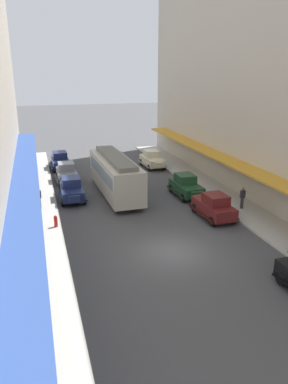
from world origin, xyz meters
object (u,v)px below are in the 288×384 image
at_px(fire_hydrant, 56,221).
at_px(pedestrian_2, 39,198).
at_px(streetcar, 115,174).
at_px(parked_car_4, 67,172).
at_px(pedestrian_5, 35,175).
at_px(parked_car_2, 60,160).
at_px(parked_car_3, 186,185).
at_px(pedestrian_1, 32,204).
at_px(pedestrian_0, 242,198).
at_px(parked_car_1, 72,189).
at_px(parked_car_5, 152,159).
at_px(parked_car_6, 214,206).
at_px(pedestrian_3, 23,172).

distance_m(fire_hydrant, pedestrian_2, 4.02).
bearing_deg(streetcar, parked_car_4, 125.04).
xyz_separation_m(streetcar, pedestrian_5, (-6.50, 4.79, -0.89)).
height_order(parked_car_2, parked_car_3, same).
bearing_deg(parked_car_3, pedestrian_1, -174.74).
bearing_deg(pedestrian_0, streetcar, 143.60).
bearing_deg(pedestrian_5, pedestrian_0, -36.40).
height_order(parked_car_3, parked_car_4, same).
height_order(parked_car_1, parked_car_5, same).
height_order(parked_car_4, parked_car_5, same).
distance_m(parked_car_1, pedestrian_0, 13.55).
bearing_deg(parked_car_2, pedestrian_5, -116.03).
xyz_separation_m(parked_car_1, pedestrian_1, (-3.15, -2.92, 0.05)).
xyz_separation_m(parked_car_6, pedestrian_3, (-13.17, 13.13, 0.05)).
bearing_deg(pedestrian_0, parked_car_1, 153.26).
height_order(parked_car_3, streetcar, streetcar).
height_order(parked_car_1, pedestrian_1, parked_car_1).
relative_size(parked_car_1, parked_car_5, 1.00).
height_order(parked_car_1, parked_car_6, same).
xyz_separation_m(pedestrian_0, pedestrian_5, (-14.91, 10.99, 0.02)).
distance_m(parked_car_6, pedestrian_0, 2.88).
xyz_separation_m(parked_car_5, pedestrian_2, (-12.17, -10.14, 0.05)).
distance_m(parked_car_3, pedestrian_3, 15.41).
bearing_deg(streetcar, pedestrian_2, -163.30).
bearing_deg(parked_car_2, pedestrian_2, -101.59).
relative_size(pedestrian_3, pedestrian_5, 0.98).
relative_size(parked_car_5, parked_car_6, 1.00).
relative_size(streetcar, pedestrian_0, 5.89).
distance_m(parked_car_1, parked_car_2, 10.41).
bearing_deg(pedestrian_5, pedestrian_1, -92.49).
xyz_separation_m(parked_car_2, pedestrian_1, (-3.04, -13.33, 0.05)).
bearing_deg(pedestrian_1, fire_hydrant, -61.73).
bearing_deg(pedestrian_2, streetcar, 16.70).
bearing_deg(parked_car_5, pedestrian_5, -164.34).
xyz_separation_m(parked_car_1, parked_car_5, (9.56, 8.36, 0.00)).
height_order(parked_car_4, streetcar, streetcar).
relative_size(streetcar, pedestrian_5, 5.78).
distance_m(parked_car_2, pedestrian_5, 6.14).
bearing_deg(pedestrian_1, parked_car_6, -17.68).
bearing_deg(pedestrian_5, parked_car_1, -60.17).
bearing_deg(pedestrian_2, parked_car_2, 78.41).
relative_size(parked_car_2, parked_car_6, 1.00).
bearing_deg(pedestrian_3, parked_car_2, 48.26).
height_order(parked_car_5, pedestrian_0, parked_car_5).
xyz_separation_m(parked_car_3, pedestrian_2, (-11.94, -0.01, 0.05)).
xyz_separation_m(parked_car_3, fire_hydrant, (-11.00, -3.90, -0.38)).
bearing_deg(fire_hydrant, parked_car_2, 84.47).
height_order(parked_car_2, fire_hydrant, parked_car_2).
bearing_deg(parked_car_4, parked_car_6, -52.71).
distance_m(parked_car_4, parked_car_6, 15.24).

